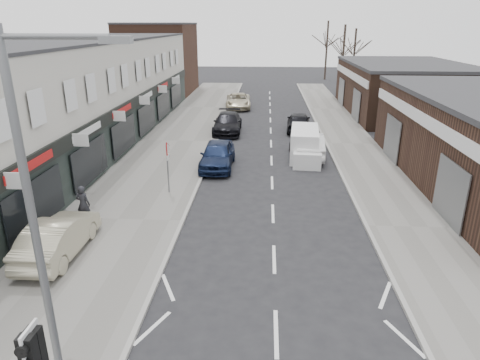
% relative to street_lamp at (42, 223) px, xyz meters
% --- Properties ---
extents(pavement_left, '(5.50, 64.00, 0.12)m').
position_rel_street_lamp_xyz_m(pavement_left, '(-2.22, 22.80, -4.56)').
color(pavement_left, slate).
rests_on(pavement_left, ground).
extents(pavement_right, '(3.50, 64.00, 0.12)m').
position_rel_street_lamp_xyz_m(pavement_right, '(10.28, 22.80, -4.56)').
color(pavement_right, slate).
rests_on(pavement_right, ground).
extents(shop_terrace_left, '(8.00, 41.00, 7.10)m').
position_rel_street_lamp_xyz_m(shop_terrace_left, '(-8.97, 20.30, -1.07)').
color(shop_terrace_left, beige).
rests_on(shop_terrace_left, ground).
extents(brick_block_far, '(8.00, 10.00, 8.00)m').
position_rel_street_lamp_xyz_m(brick_block_far, '(-8.97, 45.80, -0.62)').
color(brick_block_far, '#44291D').
rests_on(brick_block_far, ground).
extents(right_unit_far, '(10.00, 16.00, 4.50)m').
position_rel_street_lamp_xyz_m(right_unit_far, '(17.03, 34.80, -2.37)').
color(right_unit_far, '#3A251A').
rests_on(right_unit_far, ground).
extents(tree_far_a, '(3.60, 3.60, 8.00)m').
position_rel_street_lamp_xyz_m(tree_far_a, '(13.53, 48.80, -4.62)').
color(tree_far_a, '#382D26').
rests_on(tree_far_a, ground).
extents(tree_far_b, '(3.60, 3.60, 7.50)m').
position_rel_street_lamp_xyz_m(tree_far_b, '(16.03, 54.80, -4.62)').
color(tree_far_b, '#382D26').
rests_on(tree_far_b, ground).
extents(tree_far_c, '(3.60, 3.60, 8.50)m').
position_rel_street_lamp_xyz_m(tree_far_c, '(13.03, 60.80, -4.62)').
color(tree_far_c, '#382D26').
rests_on(tree_far_c, ground).
extents(street_lamp, '(2.23, 0.22, 8.00)m').
position_rel_street_lamp_xyz_m(street_lamp, '(0.00, 0.00, 0.00)').
color(street_lamp, slate).
rests_on(street_lamp, pavement_left).
extents(warning_sign, '(0.12, 0.80, 2.70)m').
position_rel_street_lamp_xyz_m(warning_sign, '(-0.63, 12.80, -2.42)').
color(warning_sign, slate).
rests_on(warning_sign, pavement_left).
extents(white_van, '(2.00, 4.90, 1.86)m').
position_rel_street_lamp_xyz_m(white_van, '(6.60, 19.45, -3.74)').
color(white_van, white).
rests_on(white_van, ground).
extents(sedan_on_pavement, '(1.52, 4.35, 1.43)m').
position_rel_street_lamp_xyz_m(sedan_on_pavement, '(-3.32, 6.48, -3.78)').
color(sedan_on_pavement, '#AFA88C').
rests_on(sedan_on_pavement, pavement_left).
extents(pedestrian, '(0.64, 0.46, 1.65)m').
position_rel_street_lamp_xyz_m(pedestrian, '(-3.51, 9.18, -3.67)').
color(pedestrian, black).
rests_on(pedestrian, pavement_left).
extents(parked_car_left_a, '(1.89, 4.66, 1.59)m').
position_rel_street_lamp_xyz_m(parked_car_left_a, '(1.29, 17.21, -3.83)').
color(parked_car_left_a, '#121D3A').
rests_on(parked_car_left_a, ground).
extents(parked_car_left_b, '(2.21, 5.25, 1.51)m').
position_rel_street_lamp_xyz_m(parked_car_left_b, '(1.13, 25.91, -3.86)').
color(parked_car_left_b, black).
rests_on(parked_car_left_b, ground).
extents(parked_car_left_c, '(2.71, 5.38, 1.46)m').
position_rel_street_lamp_xyz_m(parked_car_left_c, '(1.28, 36.37, -3.89)').
color(parked_car_left_c, '#C2B69B').
rests_on(parked_car_left_c, ground).
extents(parked_car_right_a, '(1.86, 4.87, 1.58)m').
position_rel_street_lamp_xyz_m(parked_car_right_a, '(6.94, 19.81, -3.83)').
color(parked_car_right_a, silver).
rests_on(parked_car_right_a, ground).
extents(parked_car_right_b, '(2.07, 4.60, 1.53)m').
position_rel_street_lamp_xyz_m(parked_car_right_b, '(6.73, 26.74, -3.85)').
color(parked_car_right_b, black).
rests_on(parked_car_right_b, ground).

